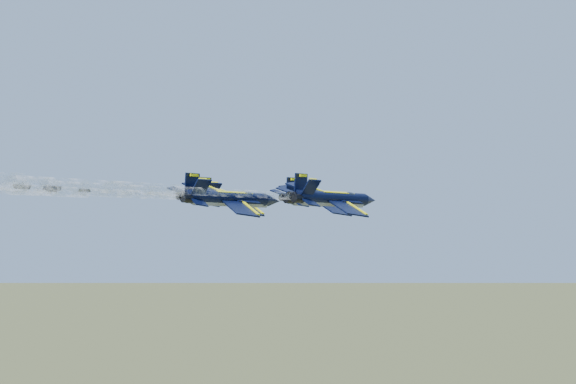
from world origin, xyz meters
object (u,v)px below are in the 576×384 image
Objects in this scene: jet_lead at (321,200)px; jet_slot at (229,198)px; jet_left at (237,200)px; jet_right at (334,198)px.

jet_slot is (-0.42, -19.68, 0.00)m from jet_lead.
jet_slot is at bearing -46.80° from jet_left.
jet_right is at bearing 48.46° from jet_slot.
jet_lead and jet_slot have the same top height.
jet_right is (19.01, -1.22, 0.00)m from jet_left.
jet_left and jet_slot have the same top height.
jet_lead is at bearing 138.30° from jet_right.
jet_right is at bearing -41.70° from jet_lead.
jet_left is at bearing -179.61° from jet_right.
jet_left is at bearing 133.20° from jet_slot.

